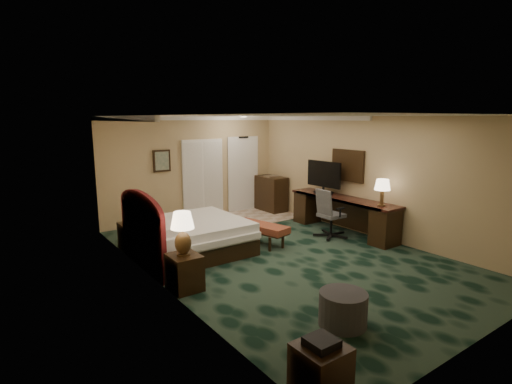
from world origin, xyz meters
TOP-DOWN VIEW (x-y plane):
  - floor at (0.00, 0.00)m, footprint 5.00×7.50m
  - ceiling at (0.00, 0.00)m, footprint 5.00×7.50m
  - wall_back at (0.00, 3.75)m, footprint 5.00×0.00m
  - wall_front at (0.00, -3.75)m, footprint 5.00×0.00m
  - wall_left at (-2.50, 0.00)m, footprint 0.00×7.50m
  - wall_right at (2.50, 0.00)m, footprint 0.00×7.50m
  - crown_molding at (0.00, 0.00)m, footprint 5.00×7.50m
  - tile_patch at (0.90, 2.90)m, footprint 3.20×1.70m
  - headboard at (-2.44, 1.00)m, footprint 0.12×2.00m
  - entry_door at (1.55, 3.72)m, footprint 1.02×0.06m
  - closet_doors at (0.25, 3.71)m, footprint 1.20×0.06m
  - wall_art at (-0.90, 3.71)m, footprint 0.45×0.06m
  - wall_mirror at (2.46, 0.60)m, footprint 0.05×0.95m
  - bed at (-1.38, 1.21)m, footprint 2.04×1.89m
  - nightstand_near at (-2.25, -0.32)m, footprint 0.45×0.52m
  - nightstand_far at (-2.27, 2.16)m, footprint 0.43×0.49m
  - lamp_near at (-2.26, -0.32)m, footprint 0.37×0.37m
  - lamp_far at (-2.25, 2.17)m, footprint 0.39×0.39m
  - bed_bench at (0.11, 0.88)m, footprint 0.73×1.34m
  - ottoman at (-1.07, -2.53)m, footprint 0.67×0.67m
  - side_table at (-2.24, -3.30)m, footprint 0.47×0.47m
  - desk at (2.17, 0.44)m, footprint 0.62×2.89m
  - tv at (2.18, 1.10)m, footprint 0.14×1.02m
  - desk_lamp at (2.15, -0.64)m, footprint 0.34×0.34m
  - desk_chair at (1.68, 0.33)m, footprint 0.66×0.62m
  - minibar at (2.19, 3.20)m, footprint 0.53×0.95m

SIDE VIEW (x-z plane):
  - floor at x=0.00m, z-range 0.00..0.00m
  - tile_patch at x=0.90m, z-range 0.00..0.01m
  - bed_bench at x=0.11m, z-range 0.00..0.43m
  - ottoman at x=-1.07m, z-range 0.00..0.45m
  - side_table at x=-2.24m, z-range 0.00..0.50m
  - nightstand_far at x=-2.27m, z-range 0.00..0.54m
  - nightstand_near at x=-2.25m, z-range 0.00..0.57m
  - bed at x=-1.38m, z-range 0.00..0.65m
  - desk at x=2.17m, z-range 0.00..0.83m
  - minibar at x=2.19m, z-range 0.00..1.00m
  - desk_chair at x=1.68m, z-range 0.00..1.11m
  - headboard at x=-2.44m, z-range 0.00..1.40m
  - lamp_far at x=-2.25m, z-range 0.54..1.19m
  - lamp_near at x=-2.26m, z-range 0.57..1.25m
  - entry_door at x=1.55m, z-range -0.04..2.14m
  - closet_doors at x=0.25m, z-range 0.00..2.10m
  - desk_lamp at x=2.15m, z-range 0.83..1.41m
  - tv at x=2.18m, z-range 0.83..1.63m
  - wall_back at x=0.00m, z-range 0.00..2.70m
  - wall_front at x=0.00m, z-range 0.00..2.70m
  - wall_left at x=-2.50m, z-range 0.00..2.70m
  - wall_right at x=2.50m, z-range 0.00..2.70m
  - wall_mirror at x=2.46m, z-range 1.18..1.93m
  - wall_art at x=-0.90m, z-range 1.33..1.88m
  - crown_molding at x=0.00m, z-range 2.60..2.70m
  - ceiling at x=0.00m, z-range 2.70..2.70m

